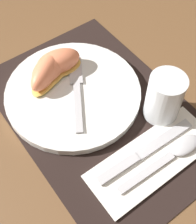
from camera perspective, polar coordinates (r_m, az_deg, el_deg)
The scene contains 11 objects.
ground_plane at distance 0.62m, azimuth 0.35°, elevation -0.14°, with size 3.00×3.00×0.00m, color brown.
placemat at distance 0.62m, azimuth 0.35°, elevation -0.04°, with size 0.47×0.32×0.00m.
plate at distance 0.63m, azimuth -4.58°, elevation 3.52°, with size 0.27×0.27×0.02m.
juice_glass at distance 0.59m, azimuth 11.92°, elevation 2.26°, with size 0.07×0.07×0.10m.
napkin at distance 0.57m, azimuth 9.97°, elevation -8.24°, with size 0.10×0.25×0.00m.
knife at distance 0.57m, azimuth 8.39°, elevation -7.26°, with size 0.02×0.21×0.01m.
spoon at distance 0.58m, azimuth 13.93°, elevation -7.15°, with size 0.04×0.18×0.01m.
fork at distance 0.63m, azimuth -3.93°, elevation 4.62°, with size 0.17×0.12×0.00m.
citrus_wedge_0 at distance 0.65m, azimuth -7.24°, elevation 8.99°, with size 0.07×0.11×0.05m.
citrus_wedge_1 at distance 0.64m, azimuth -8.92°, elevation 7.71°, with size 0.09×0.11×0.04m.
citrus_wedge_2 at distance 0.64m, azimuth -9.29°, elevation 7.18°, with size 0.09×0.12×0.05m.
Camera 1 is at (0.28, -0.21, 0.51)m, focal length 50.00 mm.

